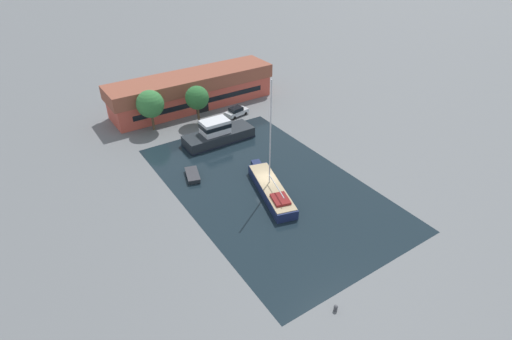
# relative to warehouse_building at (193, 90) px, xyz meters

# --- Properties ---
(ground_plane) EXTENTS (440.00, 440.00, 0.00)m
(ground_plane) POSITION_rel_warehouse_building_xyz_m (-3.29, -28.71, -3.07)
(ground_plane) COLOR slate
(water_canal) EXTENTS (22.17, 36.40, 0.01)m
(water_canal) POSITION_rel_warehouse_building_xyz_m (-3.29, -28.71, -3.07)
(water_canal) COLOR black
(water_canal) RESTS_ON ground
(warehouse_building) EXTENTS (30.54, 7.45, 6.05)m
(warehouse_building) POSITION_rel_warehouse_building_xyz_m (0.00, 0.00, 0.00)
(warehouse_building) COLOR #C64C3D
(warehouse_building) RESTS_ON ground
(quay_tree_near_building) EXTENTS (4.45, 4.45, 6.80)m
(quay_tree_near_building) POSITION_rel_warehouse_building_xyz_m (-9.77, -5.09, 1.49)
(quay_tree_near_building) COLOR brown
(quay_tree_near_building) RESTS_ON ground
(quay_tree_by_water) EXTENTS (3.93, 3.93, 6.55)m
(quay_tree_by_water) POSITION_rel_warehouse_building_xyz_m (-2.39, -6.92, 1.49)
(quay_tree_by_water) COLOR brown
(quay_tree_by_water) RESTS_ON ground
(parked_car) EXTENTS (4.46, 2.55, 1.60)m
(parked_car) POSITION_rel_warehouse_building_xyz_m (4.44, -8.03, -2.26)
(parked_car) COLOR silver
(parked_car) RESTS_ON ground
(sailboat_moored) EXTENTS (5.58, 12.59, 14.99)m
(sailboat_moored) POSITION_rel_warehouse_building_xyz_m (-3.91, -30.40, -2.32)
(sailboat_moored) COLOR #19234C
(sailboat_moored) RESTS_ON water_canal
(motor_cruiser) EXTENTS (11.18, 3.97, 3.69)m
(motor_cruiser) POSITION_rel_warehouse_building_xyz_m (-2.83, -14.42, -1.74)
(motor_cruiser) COLOR #23282D
(motor_cruiser) RESTS_ON water_canal
(small_dinghy) EXTENTS (2.62, 3.96, 0.66)m
(small_dinghy) POSITION_rel_warehouse_building_xyz_m (-10.63, -21.47, -2.73)
(small_dinghy) COLOR #23282D
(small_dinghy) RESTS_ON water_canal
(mooring_bollard) EXTENTS (0.39, 0.39, 0.66)m
(mooring_bollard) POSITION_rel_warehouse_building_xyz_m (-9.30, -48.19, -2.73)
(mooring_bollard) COLOR #47474C
(mooring_bollard) RESTS_ON ground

